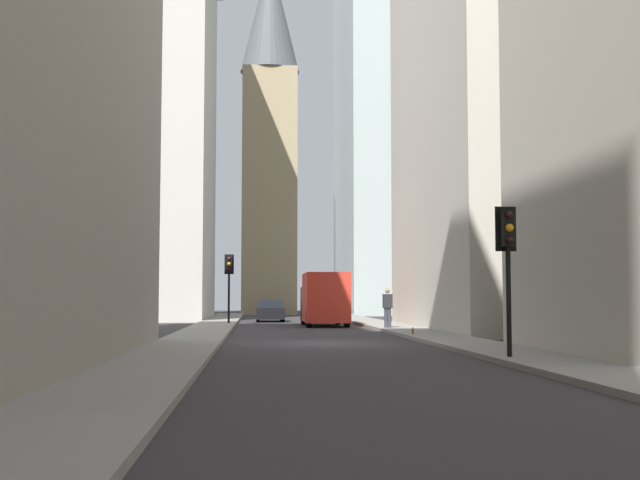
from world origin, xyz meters
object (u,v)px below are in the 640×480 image
object	(u,v)px
delivery_truck	(324,299)
discarded_bottle	(413,331)
pedestrian	(388,306)
traffic_light_midblock	(229,272)
sedan_black	(270,311)
traffic_light_foreground	(508,246)

from	to	relation	value
delivery_truck	discarded_bottle	xyz separation A→B (m)	(-13.00, -2.37, -1.21)
pedestrian	discarded_bottle	xyz separation A→B (m)	(-6.58, 0.08, -0.89)
traffic_light_midblock	pedestrian	xyz separation A→B (m)	(-7.60, -7.66, -1.79)
delivery_truck	discarded_bottle	size ratio (longest dim) A/B	23.93
traffic_light_midblock	discarded_bottle	distance (m)	16.29
sedan_black	traffic_light_foreground	distance (m)	33.64
traffic_light_foreground	traffic_light_midblock	world-z (taller)	traffic_light_midblock
delivery_truck	traffic_light_midblock	world-z (taller)	traffic_light_midblock
traffic_light_foreground	pedestrian	world-z (taller)	traffic_light_foreground
traffic_light_foreground	traffic_light_midblock	size ratio (longest dim) A/B	0.96
pedestrian	discarded_bottle	distance (m)	6.64
traffic_light_foreground	pedestrian	size ratio (longest dim) A/B	2.00
pedestrian	discarded_bottle	world-z (taller)	pedestrian
delivery_truck	pedestrian	xyz separation A→B (m)	(-6.42, -2.45, -0.32)
delivery_truck	sedan_black	size ratio (longest dim) A/B	1.50
sedan_black	traffic_light_foreground	world-z (taller)	traffic_light_foreground
delivery_truck	discarded_bottle	bearing A→B (deg)	-169.65
traffic_light_midblock	discarded_bottle	bearing A→B (deg)	-151.86
pedestrian	discarded_bottle	bearing A→B (deg)	179.29
sedan_black	pedestrian	distance (m)	15.56
delivery_truck	pedestrian	bearing A→B (deg)	-159.08
sedan_black	traffic_light_midblock	xyz separation A→B (m)	(-7.04, 2.41, 2.27)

